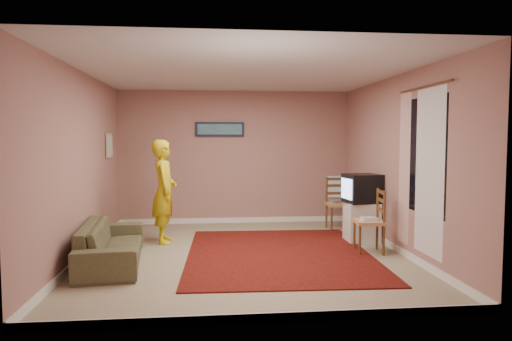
{
  "coord_description": "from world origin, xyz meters",
  "views": [
    {
      "loc": [
        -0.48,
        -6.47,
        1.67
      ],
      "look_at": [
        0.22,
        0.6,
        1.17
      ],
      "focal_mm": 32.0,
      "sensor_mm": 36.0,
      "label": 1
    }
  ],
  "objects": [
    {
      "name": "wall_front",
      "position": [
        0.0,
        -2.5,
        1.3
      ],
      "size": [
        4.5,
        0.02,
        2.6
      ],
      "primitive_type": "cube",
      "color": "#9F6F68",
      "rests_on": "ground"
    },
    {
      "name": "person",
      "position": [
        -1.23,
        0.89,
        0.83
      ],
      "size": [
        0.45,
        0.63,
        1.65
      ],
      "primitive_type": "imported",
      "rotation": [
        0.0,
        0.0,
        1.66
      ],
      "color": "gold",
      "rests_on": "ground"
    },
    {
      "name": "wall_back",
      "position": [
        0.0,
        2.5,
        1.3
      ],
      "size": [
        4.5,
        0.02,
        2.6
      ],
      "primitive_type": "cube",
      "color": "#9F6F68",
      "rests_on": "ground"
    },
    {
      "name": "chair_b",
      "position": [
        1.82,
        -0.07,
        0.57
      ],
      "size": [
        0.44,
        0.46,
        0.51
      ],
      "rotation": [
        0.0,
        0.0,
        -1.67
      ],
      "color": "tan",
      "rests_on": "ground"
    },
    {
      "name": "curtain_floral",
      "position": [
        2.21,
        -0.35,
        1.25
      ],
      "size": [
        0.01,
        0.35,
        2.1
      ],
      "primitive_type": "cube",
      "color": "silver",
      "rests_on": "wall_right"
    },
    {
      "name": "baseboard_back",
      "position": [
        0.0,
        2.49,
        0.05
      ],
      "size": [
        4.5,
        0.02,
        0.1
      ],
      "primitive_type": "cube",
      "color": "white",
      "rests_on": "ground"
    },
    {
      "name": "window",
      "position": [
        2.24,
        -0.9,
        1.45
      ],
      "size": [
        0.01,
        1.1,
        1.5
      ],
      "primitive_type": "cube",
      "color": "black",
      "rests_on": "wall_right"
    },
    {
      "name": "crt_tv",
      "position": [
        1.94,
        0.63,
        0.87
      ],
      "size": [
        0.59,
        0.54,
        0.46
      ],
      "rotation": [
        0.0,
        0.0,
        0.13
      ],
      "color": "black",
      "rests_on": "tv_cabinet"
    },
    {
      "name": "wall_left",
      "position": [
        -2.25,
        0.0,
        1.3
      ],
      "size": [
        0.02,
        5.0,
        2.6
      ],
      "primitive_type": "cube",
      "color": "#9F6F68",
      "rests_on": "ground"
    },
    {
      "name": "area_rug",
      "position": [
        0.49,
        -0.04,
        0.01
      ],
      "size": [
        2.71,
        3.34,
        0.02
      ],
      "primitive_type": "cube",
      "rotation": [
        0.0,
        0.0,
        -0.03
      ],
      "color": "black",
      "rests_on": "ground"
    },
    {
      "name": "game_console",
      "position": [
        1.82,
        -0.07,
        0.5
      ],
      "size": [
        0.23,
        0.17,
        0.05
      ],
      "primitive_type": "cube",
      "rotation": [
        0.0,
        0.0,
        0.05
      ],
      "color": "silver",
      "rests_on": "chair_b"
    },
    {
      "name": "wall_right",
      "position": [
        2.25,
        0.0,
        1.3
      ],
      "size": [
        0.02,
        5.0,
        2.6
      ],
      "primitive_type": "cube",
      "color": "#9F6F68",
      "rests_on": "ground"
    },
    {
      "name": "dvd_player",
      "position": [
        1.86,
        1.65,
        0.52
      ],
      "size": [
        0.34,
        0.27,
        0.05
      ],
      "primitive_type": "cube",
      "rotation": [
        0.0,
        0.0,
        0.15
      ],
      "color": "#B2B3B8",
      "rests_on": "chair_a"
    },
    {
      "name": "baseboard_left",
      "position": [
        -2.24,
        0.0,
        0.05
      ],
      "size": [
        0.02,
        5.0,
        0.1
      ],
      "primitive_type": "cube",
      "color": "white",
      "rests_on": "ground"
    },
    {
      "name": "picture_back",
      "position": [
        -0.3,
        2.47,
        1.85
      ],
      "size": [
        0.95,
        0.04,
        0.28
      ],
      "color": "#131535",
      "rests_on": "wall_back"
    },
    {
      "name": "ground",
      "position": [
        0.0,
        0.0,
        0.0
      ],
      "size": [
        5.0,
        5.0,
        0.0
      ],
      "primitive_type": "plane",
      "color": "tan",
      "rests_on": "ground"
    },
    {
      "name": "curtain_sheer",
      "position": [
        2.23,
        -1.05,
        1.25
      ],
      "size": [
        0.01,
        0.75,
        2.1
      ],
      "primitive_type": "cube",
      "color": "white",
      "rests_on": "wall_right"
    },
    {
      "name": "baseboard_right",
      "position": [
        2.24,
        0.0,
        0.05
      ],
      "size": [
        0.02,
        5.0,
        0.1
      ],
      "primitive_type": "cube",
      "color": "white",
      "rests_on": "ground"
    },
    {
      "name": "ceiling",
      "position": [
        0.0,
        0.0,
        2.6
      ],
      "size": [
        4.5,
        5.0,
        0.02
      ],
      "primitive_type": "cube",
      "color": "silver",
      "rests_on": "wall_back"
    },
    {
      "name": "blue_throw",
      "position": [
        1.86,
        1.84,
        0.77
      ],
      "size": [
        0.38,
        0.05,
        0.39
      ],
      "primitive_type": "cube",
      "color": "#8EC3E9",
      "rests_on": "chair_a"
    },
    {
      "name": "baseboard_front",
      "position": [
        0.0,
        -2.49,
        0.05
      ],
      "size": [
        4.5,
        0.02,
        0.1
      ],
      "primitive_type": "cube",
      "color": "white",
      "rests_on": "ground"
    },
    {
      "name": "tv_cabinet",
      "position": [
        1.95,
        0.63,
        0.32
      ],
      "size": [
        0.5,
        0.46,
        0.64
      ],
      "primitive_type": "cube",
      "color": "silver",
      "rests_on": "ground"
    },
    {
      "name": "sofa",
      "position": [
        -1.8,
        -0.33,
        0.28
      ],
      "size": [
        0.94,
        1.96,
        0.55
      ],
      "primitive_type": "imported",
      "rotation": [
        0.0,
        0.0,
        1.68
      ],
      "color": "brown",
      "rests_on": "ground"
    },
    {
      "name": "picture_left",
      "position": [
        -2.22,
        1.6,
        1.55
      ],
      "size": [
        0.04,
        0.38,
        0.42
      ],
      "color": "#C4AF87",
      "rests_on": "wall_left"
    },
    {
      "name": "chair_a",
      "position": [
        1.86,
        1.65,
        0.58
      ],
      "size": [
        0.44,
        0.42,
        0.52
      ],
      "rotation": [
        0.0,
        0.0,
        0.02
      ],
      "color": "tan",
      "rests_on": "ground"
    },
    {
      "name": "curtain_rod",
      "position": [
        2.2,
        -0.9,
        2.32
      ],
      "size": [
        0.02,
        1.4,
        0.02
      ],
      "primitive_type": "cylinder",
      "rotation": [
        1.57,
        0.0,
        0.0
      ],
      "color": "brown",
      "rests_on": "wall_right"
    }
  ]
}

